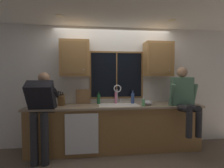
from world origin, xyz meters
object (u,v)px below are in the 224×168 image
object	(u,v)px
person_sitting_on_counter	(184,97)
mixing_bowl	(147,103)
soap_dispenser	(143,102)
bottle_amber_small	(133,98)
person_standing	(41,107)
cutting_board	(83,97)
bottle_green_glass	(116,97)
knife_block	(61,100)
bottle_tall_clear	(99,99)

from	to	relation	value
person_sitting_on_counter	mixing_bowl	bearing A→B (deg)	163.36
soap_dispenser	bottle_amber_small	xyz separation A→B (m)	(-0.13, 0.36, 0.04)
mixing_bowl	soap_dispenser	world-z (taller)	soap_dispenser
person_standing	bottle_amber_small	distance (m)	1.82
person_standing	cutting_board	bearing A→B (deg)	37.81
bottle_green_glass	bottle_amber_small	bearing A→B (deg)	-3.36
knife_block	bottle_tall_clear	bearing A→B (deg)	11.19
bottle_tall_clear	bottle_amber_small	size ratio (longest dim) A/B	0.92
person_standing	soap_dispenser	bearing A→B (deg)	3.99
mixing_bowl	bottle_amber_small	bearing A→B (deg)	135.92
bottle_green_glass	bottle_amber_small	xyz separation A→B (m)	(0.36, -0.02, -0.01)
cutting_board	bottle_green_glass	distance (m)	0.69
cutting_board	mixing_bowl	size ratio (longest dim) A/B	1.55
bottle_amber_small	knife_block	bearing A→B (deg)	-174.63
person_sitting_on_counter	bottle_amber_small	world-z (taller)	person_sitting_on_counter
person_sitting_on_counter	bottle_tall_clear	xyz separation A→B (m)	(-1.65, 0.45, -0.08)
mixing_bowl	person_sitting_on_counter	bearing A→B (deg)	-16.64
person_standing	bottle_tall_clear	size ratio (longest dim) A/B	6.09
bottle_amber_small	mixing_bowl	bearing A→B (deg)	-44.08
knife_block	bottle_green_glass	bearing A→B (deg)	8.19
person_standing	cutting_board	distance (m)	0.89
person_sitting_on_counter	bottle_tall_clear	size ratio (longest dim) A/B	4.87
person_sitting_on_counter	bottle_green_glass	bearing A→B (deg)	160.23
person_standing	bottle_tall_clear	bearing A→B (deg)	26.15
person_sitting_on_counter	cutting_board	size ratio (longest dim) A/B	4.06
person_standing	mixing_bowl	bearing A→B (deg)	7.30
knife_block	cutting_board	distance (m)	0.45
bottle_tall_clear	person_standing	bearing A→B (deg)	-153.85
person_standing	person_sitting_on_counter	bearing A→B (deg)	1.12
person_standing	knife_block	distance (m)	0.46
person_standing	cutting_board	size ratio (longest dim) A/B	5.07
cutting_board	bottle_tall_clear	size ratio (longest dim) A/B	1.20
mixing_bowl	bottle_tall_clear	distance (m)	1.01
bottle_tall_clear	bottle_amber_small	bearing A→B (deg)	-0.60
person_sitting_on_counter	soap_dispenser	world-z (taller)	person_sitting_on_counter
person_sitting_on_counter	knife_block	distance (m)	2.40
person_standing	mixing_bowl	distance (m)	2.01
soap_dispenser	bottle_amber_small	bearing A→B (deg)	109.57
cutting_board	person_sitting_on_counter	bearing A→B (deg)	-13.90
person_standing	mixing_bowl	xyz separation A→B (m)	(1.99, 0.25, -0.00)
knife_block	bottle_green_glass	size ratio (longest dim) A/B	1.03
bottle_tall_clear	bottle_amber_small	distance (m)	0.73
person_standing	bottle_green_glass	size ratio (longest dim) A/B	5.07
soap_dispenser	bottle_amber_small	distance (m)	0.39
mixing_bowl	soap_dispenser	bearing A→B (deg)	-133.21
person_standing	bottle_green_glass	bearing A→B (deg)	20.32
bottle_green_glass	person_sitting_on_counter	bearing A→B (deg)	-19.77
person_sitting_on_counter	cutting_board	world-z (taller)	person_sitting_on_counter
soap_dispenser	bottle_tall_clear	distance (m)	0.93
knife_block	bottle_amber_small	size ratio (longest dim) A/B	1.15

